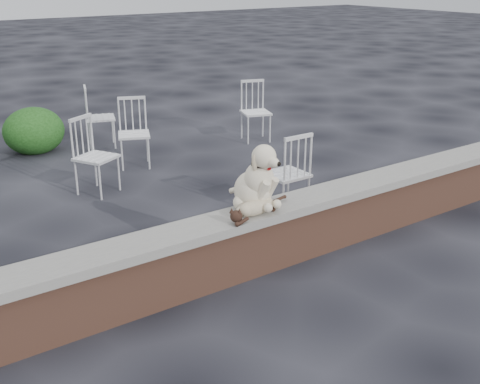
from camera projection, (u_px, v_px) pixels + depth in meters
ground at (305, 252)px, 5.77m from camera, size 60.00×60.00×0.00m
brick_wall at (306, 229)px, 5.68m from camera, size 6.00×0.30×0.50m
capstone at (307, 201)px, 5.58m from camera, size 6.20×0.40×0.08m
dog at (253, 175)px, 5.20m from camera, size 0.50×0.60×0.62m
cat at (255, 206)px, 5.13m from camera, size 0.94×0.39×0.15m
chair_e at (100, 117)px, 9.02m from camera, size 0.71×0.71×0.94m
chair_c at (286, 173)px, 6.55m from camera, size 0.56×0.56×0.94m
chair_b at (134, 133)px, 8.11m from camera, size 0.74×0.74×0.94m
chair_a at (96, 156)px, 7.13m from camera, size 0.76×0.76×0.94m
chair_d at (256, 111)px, 9.35m from camera, size 0.71×0.71×0.94m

